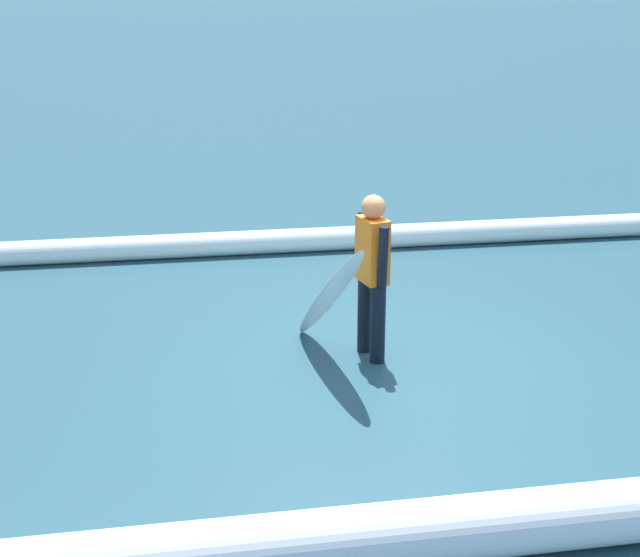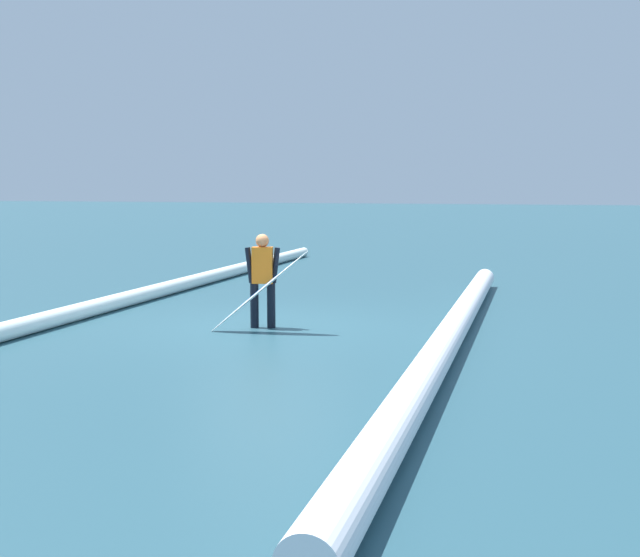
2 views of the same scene
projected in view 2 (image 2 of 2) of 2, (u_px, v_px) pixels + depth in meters
ground_plane at (267, 326)px, 13.31m from camera, size 180.06×180.06×0.00m
surfer at (263, 275)px, 13.06m from camera, size 0.28×0.58×1.56m
surfboard at (259, 291)px, 12.66m from camera, size 0.54×1.64×1.36m
wave_crest_foreground at (103, 305)px, 14.63m from camera, size 24.69×0.75×0.30m
wave_crest_midground at (450, 334)px, 11.48m from camera, size 14.70×0.89×0.41m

